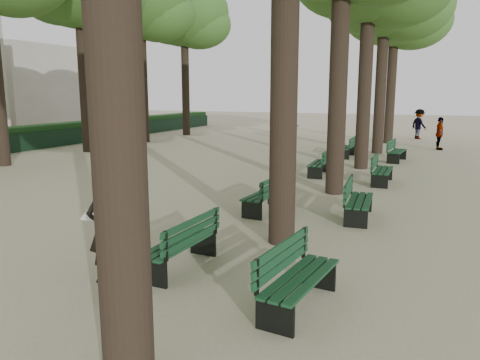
% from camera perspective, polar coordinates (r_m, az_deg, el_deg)
% --- Properties ---
extents(ground, '(120.00, 120.00, 0.00)m').
position_cam_1_polar(ground, '(7.60, -13.49, -12.52)').
color(ground, tan).
rests_on(ground, ground).
extents(tree_central_5, '(6.00, 6.00, 9.95)m').
position_cam_1_polar(tree_central_5, '(29.07, 18.47, 19.46)').
color(tree_central_5, '#33261C').
rests_on(tree_central_5, ground).
extents(tree_far_5, '(6.00, 6.00, 10.45)m').
position_cam_1_polar(tree_far_5, '(33.27, -6.84, 19.59)').
color(tree_far_5, '#33261C').
rests_on(tree_far_5, ground).
extents(bench_left_0, '(0.64, 1.82, 0.92)m').
position_cam_1_polar(bench_left_0, '(8.05, -7.35, -8.89)').
color(bench_left_0, black).
rests_on(bench_left_0, ground).
extents(bench_left_1, '(0.69, 1.83, 0.92)m').
position_cam_1_polar(bench_left_1, '(11.70, 3.08, -2.59)').
color(bench_left_1, black).
rests_on(bench_left_1, ground).
extents(bench_left_2, '(0.65, 1.82, 0.92)m').
position_cam_1_polar(bench_left_2, '(17.03, 9.64, 1.47)').
color(bench_left_2, black).
rests_on(bench_left_2, ground).
extents(bench_left_3, '(0.60, 1.81, 0.92)m').
position_cam_1_polar(bench_left_3, '(22.06, 12.82, 3.43)').
color(bench_left_3, black).
rests_on(bench_left_3, ground).
extents(bench_right_0, '(0.77, 1.85, 0.92)m').
position_cam_1_polar(bench_right_0, '(6.67, 7.27, -13.13)').
color(bench_right_0, black).
rests_on(bench_right_0, ground).
extents(bench_right_1, '(0.71, 1.84, 0.92)m').
position_cam_1_polar(bench_right_1, '(11.37, 14.29, -3.30)').
color(bench_right_1, black).
rests_on(bench_right_1, ground).
extents(bench_right_2, '(0.59, 1.81, 0.92)m').
position_cam_1_polar(bench_right_2, '(15.94, 16.95, 0.52)').
color(bench_right_2, black).
rests_on(bench_right_2, ground).
extents(bench_right_3, '(0.75, 1.85, 0.92)m').
position_cam_1_polar(bench_right_3, '(21.26, 18.59, 2.88)').
color(bench_right_3, black).
rests_on(bench_right_3, ground).
extents(man_with_map, '(0.74, 0.78, 1.74)m').
position_cam_1_polar(man_with_map, '(7.61, -15.94, -5.63)').
color(man_with_map, black).
rests_on(man_with_map, ground).
extents(pedestrian_b, '(1.09, 1.16, 1.89)m').
position_cam_1_polar(pedestrian_b, '(31.93, 20.99, 6.37)').
color(pedestrian_b, '#262628').
rests_on(pedestrian_b, ground).
extents(pedestrian_a, '(0.84, 0.57, 1.60)m').
position_cam_1_polar(pedestrian_a, '(31.18, 6.27, 6.66)').
color(pedestrian_a, '#262628').
rests_on(pedestrian_a, ground).
extents(pedestrian_c, '(0.49, 1.03, 1.69)m').
position_cam_1_polar(pedestrian_c, '(26.29, 23.16, 5.23)').
color(pedestrian_c, '#262628').
rests_on(pedestrian_c, ground).
extents(pedestrian_e, '(1.47, 0.90, 1.58)m').
position_cam_1_polar(pedestrian_e, '(29.58, 5.78, 6.44)').
color(pedestrian_e, '#262628').
rests_on(pedestrian_e, ground).
extents(fence, '(0.08, 42.00, 0.90)m').
position_cam_1_polar(fence, '(25.52, -26.11, 3.96)').
color(fence, black).
rests_on(fence, ground).
extents(hedge, '(1.20, 42.00, 1.20)m').
position_cam_1_polar(hedge, '(26.04, -27.16, 4.32)').
color(hedge, '#153D16').
rests_on(hedge, ground).
extents(building_far, '(12.00, 16.00, 7.00)m').
position_cam_1_polar(building_far, '(51.50, -23.62, 10.42)').
color(building_far, '#B7B2A3').
rests_on(building_far, ground).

